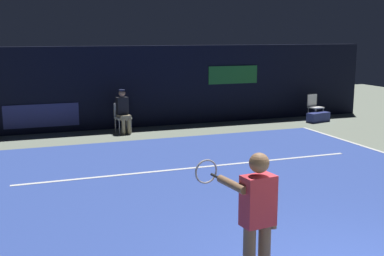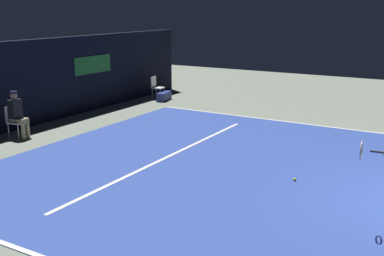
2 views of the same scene
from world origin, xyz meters
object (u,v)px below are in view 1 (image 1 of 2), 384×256
(tennis_player, at_px, (256,218))
(equipment_bag, at_px, (318,117))
(line_judge_on_chair, at_px, (123,111))
(courtside_chair_near, at_px, (314,105))
(tennis_ball, at_px, (262,214))

(tennis_player, height_order, equipment_bag, tennis_player)
(line_judge_on_chair, height_order, courtside_chair_near, line_judge_on_chair)
(line_judge_on_chair, xyz_separation_m, courtside_chair_near, (6.81, 0.05, -0.18))
(courtside_chair_near, height_order, equipment_bag, courtside_chair_near)
(courtside_chair_near, bearing_deg, equipment_bag, -105.04)
(courtside_chair_near, bearing_deg, line_judge_on_chair, -179.60)
(tennis_player, distance_m, equipment_bag, 12.25)
(tennis_ball, relative_size, equipment_bag, 0.08)
(tennis_player, bearing_deg, tennis_ball, 60.09)
(courtside_chair_near, relative_size, equipment_bag, 1.05)
(tennis_player, relative_size, equipment_bag, 2.06)
(tennis_player, relative_size, line_judge_on_chair, 1.31)
(tennis_player, xyz_separation_m, equipment_bag, (7.45, 9.69, -0.83))
(line_judge_on_chair, relative_size, courtside_chair_near, 1.50)
(courtside_chair_near, xyz_separation_m, equipment_bag, (-0.12, -0.43, -0.34))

